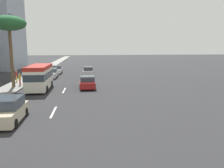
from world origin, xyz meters
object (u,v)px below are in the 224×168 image
object	(u,v)px
car_second	(88,82)
palm_tree	(9,24)
car_sixth	(88,71)
car_fourth	(57,70)
minibus_third	(39,76)
pedestrian_near_lamp	(20,79)
car_fifth	(52,73)
pedestrian_mid_block	(16,76)
car_lead	(8,111)

from	to	relation	value
car_second	palm_tree	bearing A→B (deg)	82.63
car_second	car_sixth	world-z (taller)	car_sixth
car_fourth	palm_tree	bearing A→B (deg)	-13.78
car_sixth	palm_tree	size ratio (longest dim) A/B	0.45
minibus_third	car_fourth	size ratio (longest dim) A/B	1.58
pedestrian_near_lamp	palm_tree	world-z (taller)	palm_tree
car_second	palm_tree	distance (m)	12.00
car_second	car_fifth	bearing A→B (deg)	30.74
pedestrian_mid_block	pedestrian_near_lamp	bearing A→B (deg)	3.44
car_fourth	pedestrian_mid_block	size ratio (longest dim) A/B	2.40
car_second	car_fourth	size ratio (longest dim) A/B	1.05
car_second	minibus_third	bearing A→B (deg)	95.56
car_lead	car_second	distance (m)	13.52
car_fifth	car_sixth	xyz separation A→B (m)	(2.07, -6.18, 0.01)
car_sixth	pedestrian_near_lamp	xyz separation A→B (m)	(-9.94, 9.17, 0.28)
car_sixth	pedestrian_near_lamp	distance (m)	13.52
car_fourth	pedestrian_mid_block	world-z (taller)	pedestrian_mid_block
minibus_third	car_fourth	bearing A→B (deg)	-179.67
car_fifth	pedestrian_near_lamp	distance (m)	8.42
car_fifth	minibus_third	bearing A→B (deg)	0.86
car_sixth	palm_tree	bearing A→B (deg)	138.37
minibus_third	pedestrian_mid_block	size ratio (longest dim) A/B	3.79
minibus_third	car_fifth	size ratio (longest dim) A/B	1.45
car_fifth	pedestrian_mid_block	distance (m)	6.49
pedestrian_near_lamp	car_fifth	bearing A→B (deg)	116.44
car_fifth	pedestrian_mid_block	bearing A→B (deg)	-41.66
car_fourth	car_fifth	world-z (taller)	car_fifth
car_second	pedestrian_mid_block	distance (m)	11.55
car_lead	pedestrian_mid_block	distance (m)	18.07
car_sixth	minibus_third	bearing A→B (deg)	154.66
pedestrian_mid_block	minibus_third	bearing A→B (deg)	17.52
minibus_third	pedestrian_near_lamp	bearing A→B (deg)	-131.25
car_second	palm_tree	xyz separation A→B (m)	(1.23, 9.50, 7.23)
car_lead	car_fifth	world-z (taller)	car_lead
car_lead	pedestrian_mid_block	bearing A→B (deg)	-165.29
pedestrian_near_lamp	palm_tree	bearing A→B (deg)	-71.29
pedestrian_near_lamp	car_lead	bearing A→B (deg)	-30.01
minibus_third	car_sixth	size ratio (longest dim) A/B	1.58
car_fourth	palm_tree	world-z (taller)	palm_tree
pedestrian_near_lamp	palm_tree	size ratio (longest dim) A/B	0.18
car_second	palm_tree	size ratio (longest dim) A/B	0.48
car_lead	palm_tree	bearing A→B (deg)	-164.30
car_second	pedestrian_near_lamp	bearing A→B (deg)	76.25
car_fourth	car_lead	bearing A→B (deg)	0.43
car_sixth	palm_tree	xyz separation A→B (m)	(-10.91, 9.69, 7.21)
car_fourth	pedestrian_mid_block	distance (m)	11.50
car_sixth	pedestrian_mid_block	size ratio (longest dim) A/B	2.39
minibus_third	palm_tree	world-z (taller)	palm_tree
car_fourth	minibus_third	bearing A→B (deg)	0.33
car_lead	car_fifth	bearing A→B (deg)	-179.30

